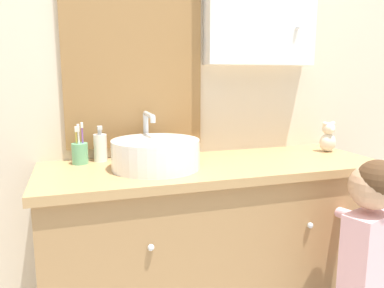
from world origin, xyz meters
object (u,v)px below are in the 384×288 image
(soap_dispenser, at_px, (100,147))
(teddy_bear, at_px, (328,137))
(toothbrush_holder, at_px, (80,152))
(child_figure, at_px, (367,247))
(sink_basin, at_px, (156,153))

(soap_dispenser, height_order, teddy_bear, soap_dispenser)
(soap_dispenser, bearing_deg, toothbrush_holder, -161.68)
(child_figure, xyz_separation_m, teddy_bear, (0.17, 0.48, 0.33))
(sink_basin, bearing_deg, child_figure, -29.91)
(teddy_bear, bearing_deg, child_figure, -109.47)
(toothbrush_holder, height_order, soap_dispenser, toothbrush_holder)
(toothbrush_holder, bearing_deg, sink_basin, -30.15)
(sink_basin, relative_size, soap_dispenser, 2.60)
(sink_basin, xyz_separation_m, soap_dispenser, (-0.20, 0.20, 0.00))
(toothbrush_holder, height_order, child_figure, toothbrush_holder)
(toothbrush_holder, bearing_deg, child_figure, -29.98)
(soap_dispenser, bearing_deg, sink_basin, -44.13)
(child_figure, bearing_deg, sink_basin, 150.09)
(toothbrush_holder, height_order, teddy_bear, toothbrush_holder)
(sink_basin, xyz_separation_m, toothbrush_holder, (-0.29, 0.17, -0.01))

